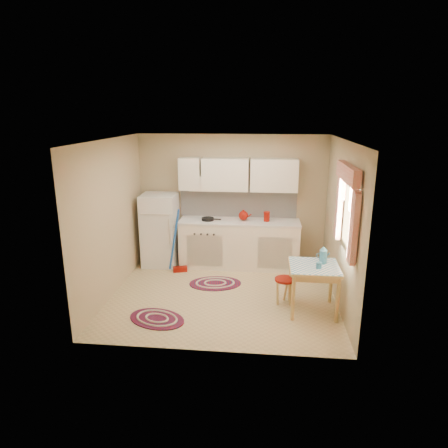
{
  "coord_description": "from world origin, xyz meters",
  "views": [
    {
      "loc": [
        0.63,
        -5.95,
        2.9
      ],
      "look_at": [
        -0.01,
        0.25,
        1.14
      ],
      "focal_mm": 32.0,
      "sensor_mm": 36.0,
      "label": 1
    }
  ],
  "objects_px": {
    "table": "(313,289)",
    "stool": "(284,291)",
    "base_cabinets": "(239,245)",
    "fridge": "(160,230)"
  },
  "relations": [
    {
      "from": "table",
      "to": "stool",
      "type": "relative_size",
      "value": 1.71
    },
    {
      "from": "stool",
      "to": "base_cabinets",
      "type": "bearing_deg",
      "value": 118.29
    },
    {
      "from": "fridge",
      "to": "stool",
      "type": "xyz_separation_m",
      "value": [
        2.33,
        -1.45,
        -0.49
      ]
    },
    {
      "from": "stool",
      "to": "fridge",
      "type": "bearing_deg",
      "value": 148.16
    },
    {
      "from": "fridge",
      "to": "stool",
      "type": "bearing_deg",
      "value": -31.84
    },
    {
      "from": "base_cabinets",
      "to": "stool",
      "type": "xyz_separation_m",
      "value": [
        0.81,
        -1.5,
        -0.23
      ]
    },
    {
      "from": "base_cabinets",
      "to": "table",
      "type": "distance_m",
      "value": 2.09
    },
    {
      "from": "base_cabinets",
      "to": "stool",
      "type": "distance_m",
      "value": 1.72
    },
    {
      "from": "table",
      "to": "stool",
      "type": "xyz_separation_m",
      "value": [
        -0.41,
        0.2,
        -0.15
      ]
    },
    {
      "from": "fridge",
      "to": "base_cabinets",
      "type": "relative_size",
      "value": 0.62
    }
  ]
}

